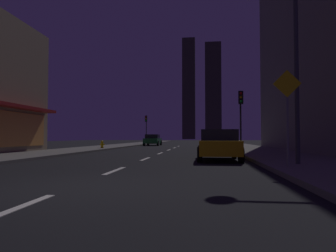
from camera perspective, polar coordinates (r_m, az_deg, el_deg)
ground_plane at (r=38.35m, az=2.38°, el=-3.86°), size 78.00×136.00×0.10m
sidewalk_right at (r=38.46m, az=12.85°, el=-3.62°), size 4.00×76.00×0.15m
sidewalk_left at (r=39.48m, az=-7.83°, el=-3.61°), size 4.00×76.00×0.15m
lane_marking_center at (r=20.05m, az=-1.53°, el=-5.27°), size 0.16×33.40×0.01m
skyscraper_distant_tall at (r=161.45m, az=4.02°, el=7.14°), size 6.85×6.15×54.23m
skyscraper_distant_mid at (r=158.09m, az=8.67°, el=6.71°), size 8.34×5.05×50.71m
car_parked_near at (r=14.36m, az=9.68°, el=-3.55°), size 1.98×4.24×1.45m
car_parked_far at (r=38.73m, az=-2.96°, el=-2.67°), size 1.98×4.24×1.45m
fire_hydrant_far_left at (r=26.65m, az=-12.55°, el=-3.48°), size 0.42×0.30×0.65m
traffic_light_near_right at (r=21.25m, az=13.81°, el=3.56°), size 0.32×0.48×4.20m
traffic_light_far_left at (r=44.36m, az=-4.22°, el=0.56°), size 0.32×0.48×4.20m
street_lamp_right at (r=11.96m, az=19.40°, el=17.34°), size 1.96×0.56×6.58m
pedestrian_crossing_sign at (r=10.45m, az=21.96°, el=3.04°), size 0.91×0.08×3.15m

